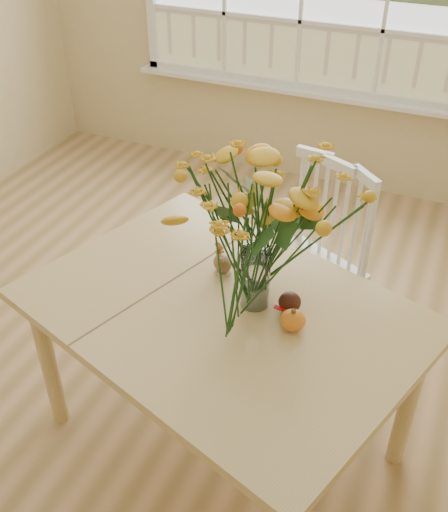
% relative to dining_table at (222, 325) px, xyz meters
% --- Properties ---
extents(floor, '(4.00, 4.50, 0.01)m').
position_rel_dining_table_xyz_m(floor, '(-0.50, 0.24, -0.67)').
color(floor, '#A0804D').
rests_on(floor, ground).
extents(dining_table, '(1.67, 1.41, 0.76)m').
position_rel_dining_table_xyz_m(dining_table, '(0.00, 0.00, 0.00)').
color(dining_table, tan).
rests_on(dining_table, floor).
extents(windsor_chair, '(0.60, 0.59, 0.99)m').
position_rel_dining_table_xyz_m(windsor_chair, '(0.16, 0.74, -0.11)').
color(windsor_chair, white).
rests_on(windsor_chair, floor).
extents(flower_vase, '(0.51, 0.51, 0.61)m').
position_rel_dining_table_xyz_m(flower_vase, '(0.10, 0.07, 0.46)').
color(flower_vase, white).
rests_on(flower_vase, dining_table).
extents(pumpkin, '(0.09, 0.09, 0.07)m').
position_rel_dining_table_xyz_m(pumpkin, '(0.28, -0.01, 0.13)').
color(pumpkin, orange).
rests_on(pumpkin, dining_table).
extents(turkey_figurine, '(0.11, 0.10, 0.11)m').
position_rel_dining_table_xyz_m(turkey_figurine, '(-0.08, 0.19, 0.14)').
color(turkey_figurine, '#CCB78C').
rests_on(turkey_figurine, dining_table).
extents(dark_gourd, '(0.13, 0.12, 0.07)m').
position_rel_dining_table_xyz_m(dark_gourd, '(0.24, 0.08, 0.13)').
color(dark_gourd, '#38160F').
rests_on(dark_gourd, dining_table).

